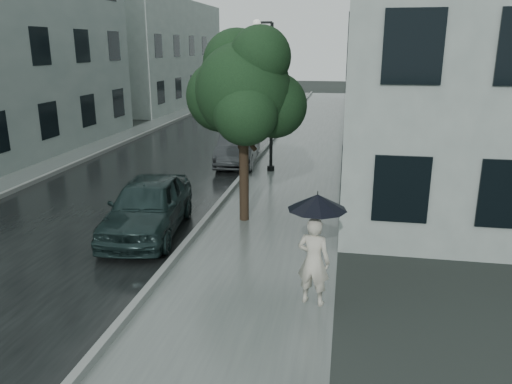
% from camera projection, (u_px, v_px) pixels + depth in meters
% --- Properties ---
extents(ground, '(120.00, 120.00, 0.00)m').
position_uv_depth(ground, '(240.00, 273.00, 10.54)').
color(ground, black).
rests_on(ground, ground).
extents(sidewalk, '(3.50, 60.00, 0.01)m').
position_uv_depth(sidewalk, '(303.00, 155.00, 21.82)').
color(sidewalk, slate).
rests_on(sidewalk, ground).
extents(kerb_near, '(0.15, 60.00, 0.15)m').
position_uv_depth(kerb_near, '(262.00, 152.00, 22.12)').
color(kerb_near, slate).
rests_on(kerb_near, ground).
extents(asphalt_road, '(6.85, 60.00, 0.00)m').
position_uv_depth(asphalt_road, '(187.00, 151.00, 22.74)').
color(asphalt_road, black).
rests_on(asphalt_road, ground).
extents(kerb_far, '(0.15, 60.00, 0.15)m').
position_uv_depth(kerb_far, '(115.00, 147.00, 23.32)').
color(kerb_far, slate).
rests_on(kerb_far, ground).
extents(sidewalk_far, '(1.70, 60.00, 0.01)m').
position_uv_depth(sidewalk_far, '(97.00, 147.00, 23.50)').
color(sidewalk_far, '#4C5451').
rests_on(sidewalk_far, ground).
extents(building_near, '(7.02, 36.00, 9.00)m').
position_uv_depth(building_near, '(415.00, 48.00, 26.73)').
color(building_near, '#95A29C').
rests_on(building_near, ground).
extents(building_far_b, '(7.02, 18.00, 8.00)m').
position_uv_depth(building_far_b, '(150.00, 53.00, 40.09)').
color(building_far_b, '#95A29C').
rests_on(building_far_b, ground).
extents(pedestrian, '(0.70, 0.55, 1.69)m').
position_uv_depth(pedestrian, '(314.00, 261.00, 9.09)').
color(pedestrian, beige).
rests_on(pedestrian, sidewalk).
extents(umbrella, '(1.27, 1.27, 1.22)m').
position_uv_depth(umbrella, '(317.00, 202.00, 8.81)').
color(umbrella, black).
rests_on(umbrella, ground).
extents(street_tree, '(3.25, 2.95, 5.13)m').
position_uv_depth(street_tree, '(244.00, 89.00, 12.88)').
color(street_tree, '#332619').
rests_on(street_tree, ground).
extents(lamp_post, '(0.85, 0.32, 5.52)m').
position_uv_depth(lamp_post, '(268.00, 87.00, 18.30)').
color(lamp_post, black).
rests_on(lamp_post, ground).
extents(car_near, '(2.18, 4.40, 1.44)m').
position_uv_depth(car_near, '(148.00, 206.00, 12.63)').
color(car_near, black).
rests_on(car_near, ground).
extents(car_far, '(1.75, 4.16, 1.34)m').
position_uv_depth(car_far, '(238.00, 147.00, 20.09)').
color(car_far, '#26292B').
rests_on(car_far, ground).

